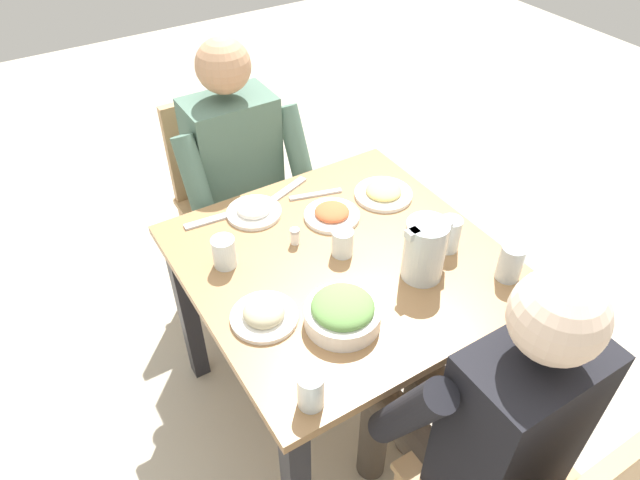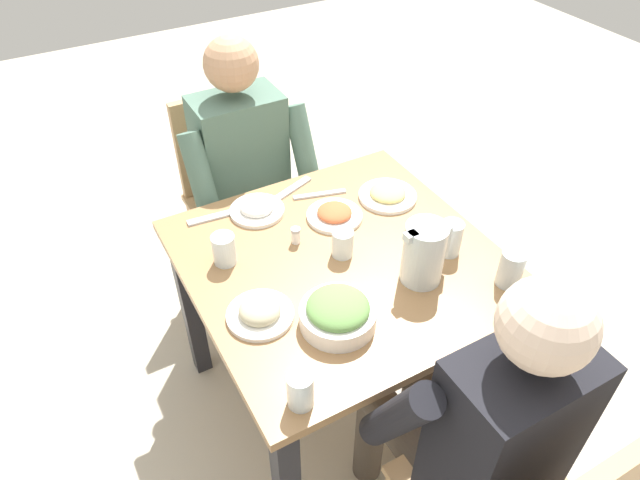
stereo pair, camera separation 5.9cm
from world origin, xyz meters
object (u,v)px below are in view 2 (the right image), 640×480
Objects in this scene: plate_rice_curry at (334,214)px; water_glass_near_right at (224,249)px; water_glass_far_left at (451,238)px; water_pitcher at (424,253)px; plate_beans at (260,312)px; chair_far at (235,189)px; diner_far at (252,185)px; salad_bowl at (338,313)px; plate_fries at (388,194)px; water_glass_center at (343,243)px; diner_near at (472,417)px; plate_yoghurt at (257,208)px; water_glass_near_left at (300,390)px; water_glass_far_right at (511,268)px; salt_shaker at (296,235)px; dining_table at (341,287)px.

water_glass_near_right reaches higher than plate_rice_curry.
water_pitcher is at bearing -161.17° from water_glass_far_left.
chair_far is at bearing 73.04° from plate_beans.
diner_far is 0.52m from water_glass_near_right.
water_pitcher is 0.31m from salad_bowl.
chair_far is 0.73m from plate_fries.
chair_far is 10.32× the size of water_glass_center.
diner_near is at bearing -65.02° from salad_bowl.
plate_yoghurt is 2.08× the size of water_glass_center.
plate_fries is at bearing 1.88° from plate_rice_curry.
water_pitcher reaches higher than water_glass_center.
water_glass_near_right is (-0.61, -0.03, 0.03)m from plate_fries.
water_glass_center is at bearing 126.57° from water_pitcher.
diner_far is 10.68× the size of water_glass_far_left.
water_pitcher is 1.04× the size of plate_rice_curry.
water_glass_center is 0.53m from water_glass_near_left.
plate_rice_curry is 0.58m from water_glass_far_right.
salt_shaker is at bearing -93.80° from chair_far.
salt_shaker reaches higher than plate_yoghurt.
water_glass_far_left is (0.27, 0.45, 0.13)m from diner_near.
salt_shaker is (-0.45, 0.45, -0.03)m from water_glass_far_right.
water_glass_far_right reaches higher than salt_shaker.
chair_far is 0.25m from diner_far.
diner_far reaches higher than salad_bowl.
diner_far reaches higher than water_glass_far_right.
water_glass_far_left reaches higher than plate_yoghurt.
dining_table is at bearing -147.09° from plate_fries.
water_glass_center is at bearing -85.94° from chair_far.
water_glass_center reaches higher than salt_shaker.
diner_far is at bearing 57.72° from water_glass_near_right.
water_glass_far_left is (0.01, -0.32, 0.04)m from plate_fries.
water_glass_far_left reaches higher than plate_fries.
salad_bowl is at bearing -169.26° from water_glass_far_left.
chair_far is 1.04m from water_pitcher.
chair_far is 0.75× the size of diner_near.
plate_beans is at bearing 176.37° from water_glass_far_left.
plate_fries is (0.14, 0.37, -0.08)m from water_pitcher.
plate_yoghurt reaches higher than plate_fries.
plate_beans is at bearing -111.68° from diner_far.
water_pitcher is at bearing -60.60° from plate_yoghurt.
plate_yoghurt is at bearing 111.59° from dining_table.
diner_far is at bearing 114.29° from water_glass_far_right.
plate_fries is 0.32m from water_glass_far_left.
plate_fries reaches higher than dining_table.
water_glass_near_left is at bearing 151.94° from diner_near.
water_glass_far_right is (0.35, -0.34, 0.01)m from water_glass_center.
dining_table is 0.38m from plate_yoghurt.
diner_near is 0.54m from water_glass_far_left.
plate_beans is (-0.17, 0.12, -0.02)m from salad_bowl.
chair_far is 8.03× the size of water_glass_far_left.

